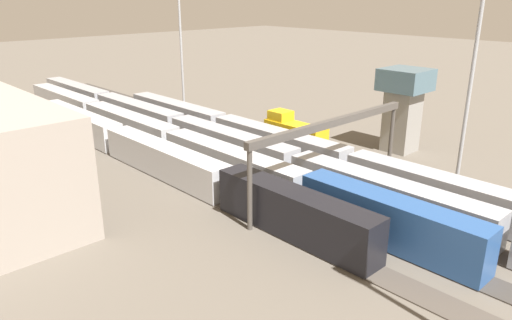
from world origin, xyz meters
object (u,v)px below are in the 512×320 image
object	(u,v)px
train_on_track_4	(157,156)
train_on_track_2	(230,145)
train_on_track_1	(277,144)
light_mast_0	(479,29)
control_tower	(403,103)
train_on_track_0	(294,134)
light_mast_2	(180,22)
train_on_track_3	(168,140)
signal_gantry	(332,132)

from	to	relation	value
train_on_track_4	train_on_track_2	bearing A→B (deg)	-103.11
train_on_track_4	train_on_track_1	size ratio (longest dim) A/B	0.93
light_mast_0	control_tower	world-z (taller)	light_mast_0
train_on_track_0	train_on_track_1	size ratio (longest dim) A/B	0.14
train_on_track_4	train_on_track_2	distance (m)	10.27
light_mast_2	train_on_track_1	bearing A→B (deg)	166.11
train_on_track_3	control_tower	bearing A→B (deg)	-130.22
train_on_track_0	signal_gantry	distance (m)	18.44
train_on_track_1	light_mast_0	distance (m)	28.03
train_on_track_0	train_on_track_4	bearing A→B (deg)	76.13
train_on_track_1	light_mast_2	size ratio (longest dim) A/B	2.80
train_on_track_0	light_mast_2	xyz separation A→B (m)	(32.28, -3.37, 14.22)
light_mast_2	light_mast_0	bearing A→B (deg)	178.94
light_mast_0	light_mast_2	distance (m)	55.72
train_on_track_2	light_mast_0	size ratio (longest dim) A/B	4.22
train_on_track_0	light_mast_0	size ratio (longest dim) A/B	0.35
train_on_track_2	signal_gantry	size ratio (longest dim) A/B	4.79
train_on_track_4	train_on_track_0	xyz separation A→B (m)	(-4.94, -20.00, 0.04)
train_on_track_0	signal_gantry	bearing A→B (deg)	145.54
light_mast_2	control_tower	bearing A→B (deg)	-171.09
light_mast_0	train_on_track_3	bearing A→B (deg)	27.36
train_on_track_2	train_on_track_3	bearing A→B (deg)	33.78
train_on_track_2	light_mast_2	size ratio (longest dim) A/B	4.70
train_on_track_2	light_mast_2	distance (m)	35.58
train_on_track_3	train_on_track_4	xyz separation A→B (m)	(-5.15, 5.00, 0.02)
train_on_track_3	signal_gantry	size ratio (longest dim) A/B	3.62
train_on_track_2	train_on_track_4	bearing A→B (deg)	76.89
train_on_track_1	signal_gantry	distance (m)	14.95
train_on_track_3	light_mast_2	size ratio (longest dim) A/B	3.56
train_on_track_4	signal_gantry	size ratio (longest dim) A/B	2.66
train_on_track_0	train_on_track_2	bearing A→B (deg)	75.37
train_on_track_0	train_on_track_1	world-z (taller)	train_on_track_0
train_on_track_2	light_mast_2	world-z (taller)	light_mast_2
train_on_track_0	light_mast_0	xyz separation A→B (m)	(-23.41, -2.33, 15.81)
train_on_track_4	light_mast_2	world-z (taller)	light_mast_2
train_on_track_4	light_mast_0	size ratio (longest dim) A/B	2.34
train_on_track_2	train_on_track_0	bearing A→B (deg)	-104.63
signal_gantry	light_mast_0	bearing A→B (deg)	-125.63
train_on_track_0	signal_gantry	world-z (taller)	signal_gantry
train_on_track_2	light_mast_0	xyz separation A→B (m)	(-26.02, -12.33, 15.96)
train_on_track_3	light_mast_2	world-z (taller)	light_mast_2
light_mast_2	signal_gantry	distance (m)	49.54
train_on_track_2	train_on_track_1	bearing A→B (deg)	-129.81
control_tower	train_on_track_2	bearing A→B (deg)	55.59
signal_gantry	train_on_track_2	bearing A→B (deg)	0.00
train_on_track_3	control_tower	size ratio (longest dim) A/B	7.73
train_on_track_0	light_mast_2	size ratio (longest dim) A/B	0.39
train_on_track_3	light_mast_0	distance (m)	40.92
train_on_track_2	control_tower	bearing A→B (deg)	-124.41
train_on_track_3	train_on_track_2	size ratio (longest dim) A/B	0.76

